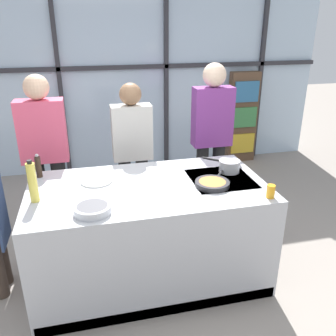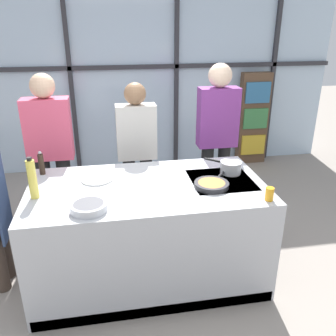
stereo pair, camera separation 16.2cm
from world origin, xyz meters
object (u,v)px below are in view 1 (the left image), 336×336
object	(u,v)px
oil_bottle	(33,182)
pepper_grinder	(38,166)
spectator_far_left	(45,150)
juice_glass_near	(271,191)
frying_pan	(213,183)
mixing_bowl	(92,209)
saucepan	(229,166)
spectator_center_left	(133,149)
white_plate	(97,181)
spectator_center_right	(212,133)

from	to	relation	value
oil_bottle	pepper_grinder	bearing A→B (deg)	91.24
spectator_far_left	juice_glass_near	distance (m)	2.21
frying_pan	mixing_bowl	xyz separation A→B (m)	(-0.98, -0.23, 0.01)
saucepan	pepper_grinder	xyz separation A→B (m)	(-1.65, 0.27, 0.04)
frying_pan	saucepan	distance (m)	0.35
spectator_far_left	oil_bottle	world-z (taller)	spectator_far_left
spectator_center_left	saucepan	size ratio (longest dim) A/B	5.39
white_plate	mixing_bowl	bearing A→B (deg)	-95.66
juice_glass_near	spectator_center_right	bearing A→B (deg)	89.91
mixing_bowl	spectator_center_right	bearing A→B (deg)	43.44
spectator_center_left	spectator_center_right	bearing A→B (deg)	-180.00
frying_pan	saucepan	xyz separation A→B (m)	(0.24, 0.25, 0.04)
spectator_far_left	spectator_center_left	bearing A→B (deg)	-180.00
juice_glass_near	white_plate	bearing A→B (deg)	154.83
mixing_bowl	juice_glass_near	bearing A→B (deg)	-3.21
pepper_grinder	spectator_center_left	bearing A→B (deg)	31.05
saucepan	mixing_bowl	size ratio (longest dim) A/B	1.11
spectator_center_left	spectator_far_left	bearing A→B (deg)	0.00
spectator_center_left	oil_bottle	xyz separation A→B (m)	(-0.88, -1.00, 0.15)
spectator_center_right	frying_pan	world-z (taller)	spectator_center_right
mixing_bowl	pepper_grinder	size ratio (longest dim) A/B	1.24
spectator_center_right	saucepan	xyz separation A→B (m)	(-0.12, -0.80, -0.06)
white_plate	mixing_bowl	size ratio (longest dim) A/B	1.03
spectator_far_left	frying_pan	world-z (taller)	spectator_far_left
saucepan	oil_bottle	bearing A→B (deg)	-173.18
white_plate	juice_glass_near	xyz separation A→B (m)	(1.29, -0.61, 0.05)
spectator_far_left	saucepan	size ratio (longest dim) A/B	5.76
spectator_center_right	mixing_bowl	size ratio (longest dim) A/B	6.63
frying_pan	juice_glass_near	size ratio (longest dim) A/B	4.19
spectator_center_right	mixing_bowl	xyz separation A→B (m)	(-1.34, -1.27, -0.08)
frying_pan	white_plate	world-z (taller)	frying_pan
spectator_center_left	mixing_bowl	distance (m)	1.35
mixing_bowl	spectator_center_left	bearing A→B (deg)	69.99
frying_pan	pepper_grinder	xyz separation A→B (m)	(-1.41, 0.51, 0.08)
spectator_center_right	oil_bottle	size ratio (longest dim) A/B	5.34
pepper_grinder	juice_glass_near	distance (m)	1.94
spectator_far_left	juice_glass_near	xyz separation A→B (m)	(1.76, -1.35, -0.01)
pepper_grinder	oil_bottle	bearing A→B (deg)	-88.76
white_plate	pepper_grinder	world-z (taller)	pepper_grinder
spectator_center_right	juice_glass_near	bearing A→B (deg)	89.91
pepper_grinder	spectator_far_left	bearing A→B (deg)	89.17
saucepan	oil_bottle	distance (m)	1.65
frying_pan	pepper_grinder	size ratio (longest dim) A/B	2.02
spectator_center_left	white_plate	world-z (taller)	spectator_center_left
frying_pan	oil_bottle	size ratio (longest dim) A/B	1.32
mixing_bowl	juice_glass_near	distance (m)	1.34
juice_glass_near	saucepan	bearing A→B (deg)	102.10
spectator_center_left	saucepan	bearing A→B (deg)	133.56
spectator_center_left	pepper_grinder	size ratio (longest dim) A/B	7.42
white_plate	oil_bottle	xyz separation A→B (m)	(-0.47, -0.25, 0.15)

